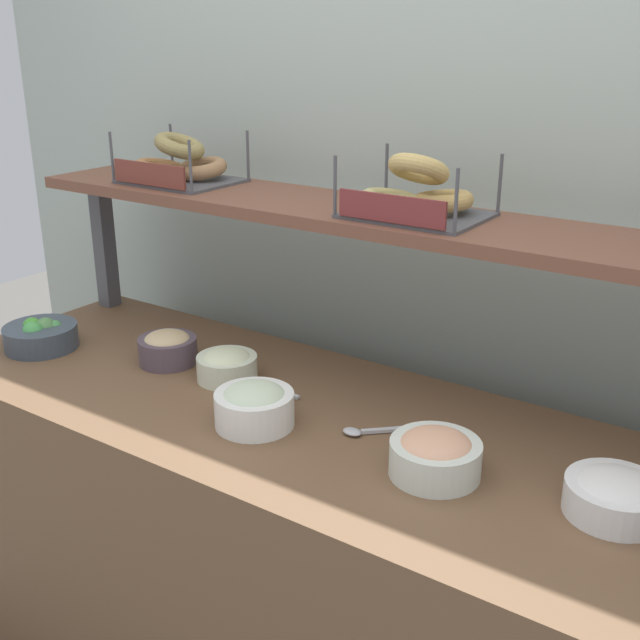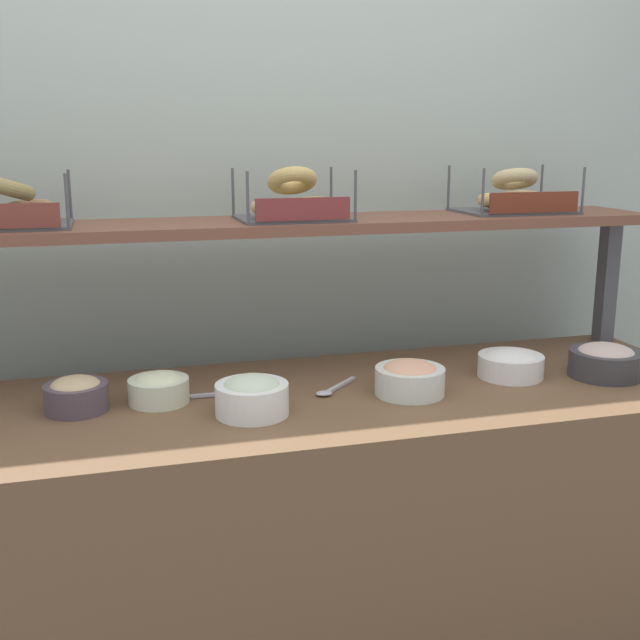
# 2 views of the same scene
# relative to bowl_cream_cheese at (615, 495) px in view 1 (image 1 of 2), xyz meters

# --- Properties ---
(back_wall) EXTENTS (3.46, 0.06, 2.40)m
(back_wall) POSITION_rel_bowl_cream_cheese_xyz_m (-0.58, 0.55, 0.31)
(back_wall) COLOR #A8B6AA
(back_wall) RESTS_ON ground_plane
(deli_counter) EXTENTS (2.26, 0.70, 0.85)m
(deli_counter) POSITION_rel_bowl_cream_cheese_xyz_m (-0.58, 0.00, -0.46)
(deli_counter) COLOR brown
(deli_counter) RESTS_ON ground_plane
(shelf_riser_left) EXTENTS (0.05, 0.05, 0.40)m
(shelf_riser_left) POSITION_rel_bowl_cream_cheese_xyz_m (-1.65, 0.27, 0.16)
(shelf_riser_left) COLOR #4C4C51
(shelf_riser_left) RESTS_ON deli_counter
(upper_shelf) EXTENTS (2.22, 0.32, 0.03)m
(upper_shelf) POSITION_rel_bowl_cream_cheese_xyz_m (-0.58, 0.27, 0.38)
(upper_shelf) COLOR brown
(upper_shelf) RESTS_ON shelf_riser_left
(bowl_cream_cheese) EXTENTS (0.18, 0.18, 0.08)m
(bowl_cream_cheese) POSITION_rel_bowl_cream_cheese_xyz_m (0.00, 0.00, 0.00)
(bowl_cream_cheese) COLOR white
(bowl_cream_cheese) RESTS_ON deli_counter
(bowl_hummus) EXTENTS (0.15, 0.15, 0.09)m
(bowl_hummus) POSITION_rel_bowl_cream_cheese_xyz_m (-1.16, 0.04, 0.00)
(bowl_hummus) COLOR #51434E
(bowl_hummus) RESTS_ON deli_counter
(bowl_veggie_mix) EXTENTS (0.20, 0.20, 0.09)m
(bowl_veggie_mix) POSITION_rel_bowl_cream_cheese_xyz_m (-1.53, -0.08, -0.00)
(bowl_veggie_mix) COLOR #3A4550
(bowl_veggie_mix) RESTS_ON deli_counter
(bowl_lox_spread) EXTENTS (0.18, 0.18, 0.09)m
(bowl_lox_spread) POSITION_rel_bowl_cream_cheese_xyz_m (-0.33, -0.06, 0.01)
(bowl_lox_spread) COLOR silver
(bowl_lox_spread) RESTS_ON deli_counter
(bowl_scallion_spread) EXTENTS (0.18, 0.18, 0.10)m
(bowl_scallion_spread) POSITION_rel_bowl_cream_cheese_xyz_m (-0.76, -0.10, 0.01)
(bowl_scallion_spread) COLOR white
(bowl_scallion_spread) RESTS_ON deli_counter
(bowl_potato_salad) EXTENTS (0.15, 0.15, 0.08)m
(bowl_potato_salad) POSITION_rel_bowl_cream_cheese_xyz_m (-0.97, 0.05, -0.00)
(bowl_potato_salad) COLOR silver
(bowl_potato_salad) RESTS_ON deli_counter
(serving_spoon_near_plate) EXTENTS (0.14, 0.13, 0.01)m
(serving_spoon_near_plate) POSITION_rel_bowl_cream_cheese_xyz_m (-0.52, 0.01, -0.03)
(serving_spoon_near_plate) COLOR #B7B7BC
(serving_spoon_near_plate) RESTS_ON deli_counter
(serving_spoon_by_edge) EXTENTS (0.18, 0.03, 0.01)m
(serving_spoon_by_edge) POSITION_rel_bowl_cream_cheese_xyz_m (-0.87, 0.06, -0.03)
(serving_spoon_by_edge) COLOR #B7B7BC
(serving_spoon_by_edge) RESTS_ON deli_counter
(bagel_basket_everything) EXTENTS (0.30, 0.26, 0.14)m
(bagel_basket_everything) POSITION_rel_bowl_cream_cheese_xyz_m (-1.31, 0.27, 0.44)
(bagel_basket_everything) COLOR #4C4C51
(bagel_basket_everything) RESTS_ON upper_shelf
(bagel_basket_sesame) EXTENTS (0.31, 0.25, 0.16)m
(bagel_basket_sesame) POSITION_rel_bowl_cream_cheese_xyz_m (-0.56, 0.26, 0.44)
(bagel_basket_sesame) COLOR #4C4C51
(bagel_basket_sesame) RESTS_ON upper_shelf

